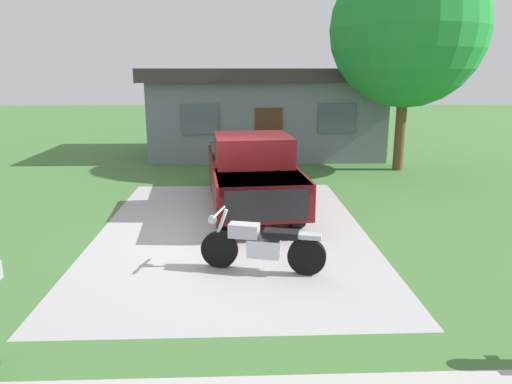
% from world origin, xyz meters
% --- Properties ---
extents(ground_plane, '(80.00, 80.00, 0.00)m').
position_xyz_m(ground_plane, '(0.00, 0.00, 0.00)').
color(ground_plane, '#457538').
extents(driveway_pad, '(5.77, 8.54, 0.01)m').
position_xyz_m(driveway_pad, '(0.00, 0.00, 0.00)').
color(driveway_pad, '#AAAAAA').
rests_on(driveway_pad, ground).
extents(motorcycle, '(2.17, 0.88, 1.09)m').
position_xyz_m(motorcycle, '(0.53, -2.13, 0.47)').
color(motorcycle, black).
rests_on(motorcycle, ground).
extents(pickup_truck, '(2.47, 5.77, 1.90)m').
position_xyz_m(pickup_truck, '(0.46, 2.05, 0.95)').
color(pickup_truck, black).
rests_on(pickup_truck, ground).
extents(shade_tree, '(5.18, 5.18, 7.36)m').
position_xyz_m(shade_tree, '(5.83, 6.51, 4.76)').
color(shade_tree, brown).
rests_on(shade_tree, ground).
extents(neighbor_house, '(9.60, 5.60, 3.50)m').
position_xyz_m(neighbor_house, '(1.29, 10.18, 1.79)').
color(neighbor_house, slate).
rests_on(neighbor_house, ground).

